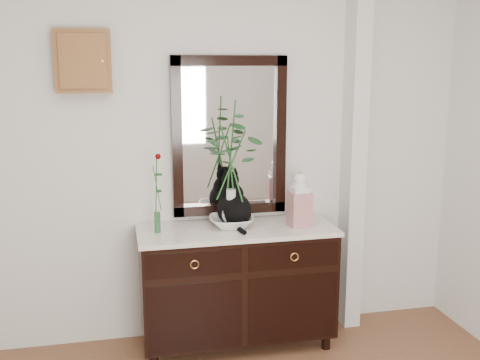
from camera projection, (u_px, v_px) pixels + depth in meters
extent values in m
cube|color=silver|center=(215.00, 150.00, 3.89)|extent=(3.60, 0.04, 2.70)
cube|color=silver|center=(354.00, 147.00, 4.03)|extent=(0.12, 0.20, 2.70)
cube|color=black|center=(237.00, 283.00, 3.85)|extent=(1.30, 0.50, 0.82)
cube|color=white|center=(237.00, 230.00, 3.78)|extent=(1.33, 0.52, 0.03)
cube|color=black|center=(230.00, 137.00, 3.88)|extent=(0.80, 0.06, 1.10)
cube|color=white|center=(229.00, 136.00, 3.89)|extent=(0.66, 0.01, 0.96)
cube|color=brown|center=(83.00, 61.00, 3.55)|extent=(0.35, 0.10, 0.40)
imported|color=white|center=(231.00, 222.00, 3.79)|extent=(0.32, 0.32, 0.07)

